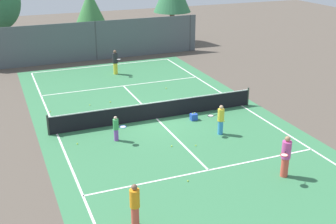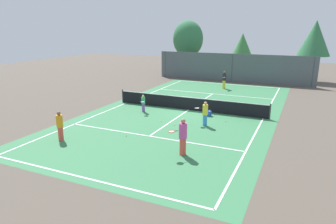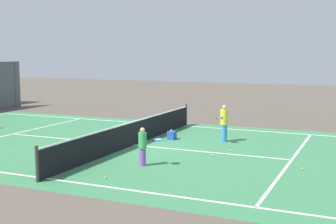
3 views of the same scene
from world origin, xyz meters
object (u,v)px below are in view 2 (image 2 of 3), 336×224
(player_4, at_px, (60,126))
(tennis_ball_0, at_px, (124,108))
(ball_crate, at_px, (208,113))
(tennis_ball_3, at_px, (226,121))
(player_1, at_px, (205,113))
(player_3, at_px, (143,103))
(tennis_ball_7, at_px, (179,107))
(tennis_ball_4, at_px, (174,125))
(tennis_ball_8, at_px, (161,121))
(player_2, at_px, (183,136))
(tennis_ball_9, at_px, (171,97))
(tennis_ball_5, at_px, (185,98))
(player_0, at_px, (224,80))
(tennis_ball_2, at_px, (220,109))
(tennis_ball_6, at_px, (147,95))
(tennis_ball_10, at_px, (235,100))
(tennis_ball_1, at_px, (126,136))

(player_4, height_order, tennis_ball_0, player_4)
(player_4, height_order, ball_crate, player_4)
(tennis_ball_3, bearing_deg, player_1, -126.15)
(player_3, relative_size, tennis_ball_7, 19.69)
(tennis_ball_4, height_order, tennis_ball_7, same)
(player_4, relative_size, tennis_ball_8, 25.09)
(ball_crate, distance_m, tennis_ball_3, 1.69)
(player_2, relative_size, tennis_ball_9, 28.08)
(player_4, distance_m, tennis_ball_5, 12.80)
(player_2, distance_m, tennis_ball_0, 9.91)
(player_4, relative_size, tennis_ball_4, 25.09)
(player_0, height_order, tennis_ball_4, player_0)
(tennis_ball_2, bearing_deg, tennis_ball_4, -106.77)
(player_0, height_order, ball_crate, player_0)
(player_2, xyz_separation_m, tennis_ball_6, (-8.10, 11.33, -0.92))
(player_4, xyz_separation_m, ball_crate, (6.04, 8.05, -0.66))
(tennis_ball_6, bearing_deg, player_1, -40.12)
(tennis_ball_2, xyz_separation_m, tennis_ball_10, (0.38, 3.54, 0.00))
(tennis_ball_5, height_order, tennis_ball_8, same)
(tennis_ball_10, bearing_deg, tennis_ball_6, -169.30)
(tennis_ball_1, bearing_deg, tennis_ball_7, 88.07)
(tennis_ball_6, bearing_deg, tennis_ball_8, -55.31)
(tennis_ball_5, relative_size, tennis_ball_9, 1.00)
(tennis_ball_8, xyz_separation_m, tennis_ball_9, (-2.40, 7.14, 0.00))
(ball_crate, height_order, tennis_ball_4, ball_crate)
(tennis_ball_5, xyz_separation_m, tennis_ball_7, (0.72, -3.15, 0.00))
(tennis_ball_4, bearing_deg, tennis_ball_1, -120.93)
(player_1, height_order, tennis_ball_0, player_1)
(player_4, distance_m, tennis_ball_10, 15.31)
(player_4, bearing_deg, player_1, 41.85)
(tennis_ball_1, bearing_deg, tennis_ball_6, 112.09)
(player_2, bearing_deg, player_1, 95.06)
(tennis_ball_0, distance_m, tennis_ball_5, 6.03)
(player_2, xyz_separation_m, tennis_ball_1, (-3.95, 1.11, -0.92))
(tennis_ball_0, height_order, tennis_ball_8, same)
(player_2, bearing_deg, tennis_ball_0, 139.46)
(player_2, distance_m, tennis_ball_10, 12.85)
(player_1, relative_size, tennis_ball_10, 23.97)
(player_3, distance_m, player_4, 7.17)
(tennis_ball_1, bearing_deg, tennis_ball_0, 123.78)
(player_3, bearing_deg, player_4, -100.71)
(tennis_ball_6, height_order, tennis_ball_9, same)
(tennis_ball_1, distance_m, tennis_ball_2, 8.82)
(player_0, distance_m, player_3, 11.75)
(tennis_ball_3, relative_size, tennis_ball_4, 1.00)
(player_1, bearing_deg, tennis_ball_4, -155.15)
(tennis_ball_2, xyz_separation_m, tennis_ball_7, (-3.09, -0.83, 0.00))
(tennis_ball_0, distance_m, tennis_ball_8, 4.64)
(player_3, height_order, tennis_ball_10, player_3)
(player_0, distance_m, tennis_ball_1, 16.40)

